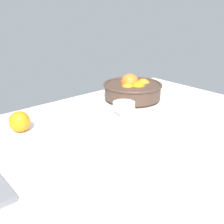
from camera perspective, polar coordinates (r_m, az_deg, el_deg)
ground_plane at (r=96.88cm, az=0.44°, el=-5.71°), size 143.59×90.40×3.00cm
fruit_bowl at (r=131.43cm, az=4.29°, el=4.52°), size 27.30×27.30×11.78cm
juice_pitcher at (r=88.03cm, az=2.38°, el=-3.53°), size 14.19×9.50×15.27cm
loose_orange_0 at (r=103.32cm, az=-18.31°, el=-1.88°), size 7.48×7.48×7.48cm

